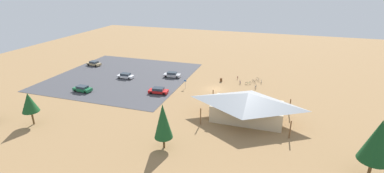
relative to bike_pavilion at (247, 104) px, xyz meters
name	(u,v)px	position (x,y,z in m)	size (l,w,h in m)	color
ground	(215,89)	(9.14, -12.84, -2.99)	(160.00, 160.00, 0.00)	#937047
parking_lot_asphalt	(122,76)	(35.12, -14.40, -2.96)	(34.71, 34.61, 0.05)	#424247
bike_pavilion	(247,104)	(0.00, 0.00, 0.00)	(15.62, 9.62, 5.24)	#C6B28E
trash_bin	(221,80)	(8.90, -18.59, -2.54)	(0.60, 0.60, 0.90)	brown
lot_sign	(185,83)	(16.08, -11.37, -1.58)	(0.56, 0.08, 2.20)	#99999E
pine_center	(378,141)	(-17.46, 11.57, 2.59)	(3.85, 3.85, 8.50)	brown
pine_east	(163,121)	(10.89, 13.45, 1.61)	(2.84, 2.84, 7.37)	brown
pine_midwest	(29,103)	(36.23, 13.81, 1.26)	(2.88, 2.88, 6.03)	brown
bicycle_green_edge_north	(248,83)	(2.03, -18.55, -2.63)	(1.50, 0.93, 0.79)	black
bicycle_black_yard_left	(254,81)	(0.82, -20.36, -2.64)	(1.06, 1.40, 0.79)	black
bicycle_orange_near_sign	(235,99)	(3.45, -7.87, -2.62)	(0.83, 1.53, 0.87)	black
bicycle_purple_back_row	(240,82)	(4.01, -18.42, -2.61)	(0.56, 1.64, 0.86)	black
bicycle_white_yard_front	(258,79)	(0.00, -22.15, -2.63)	(0.98, 1.39, 0.85)	black
bicycle_red_by_bin	(238,78)	(5.17, -21.66, -2.62)	(0.48, 1.78, 0.78)	black
bicycle_blue_trailside	(261,82)	(-1.01, -20.26, -2.61)	(0.48, 1.77, 0.83)	black
bicycle_silver_mid_cluster	(256,87)	(-0.04, -16.38, -2.59)	(0.48, 1.82, 0.91)	black
car_white_second_row	(126,76)	(33.40, -13.22, -2.26)	(4.29, 1.86, 1.37)	white
car_red_near_entry	(158,91)	(20.82, -6.30, -2.25)	(4.61, 2.40, 1.38)	red
car_tan_inner_stall	(94,63)	(48.57, -20.51, -2.26)	(4.55, 2.41, 1.36)	tan
car_green_by_curb	(82,89)	(38.08, -1.92, -2.25)	(4.43, 2.10, 1.38)	#1E6B3D
car_silver_aisle_side	(172,75)	(22.03, -17.75, -2.24)	(4.61, 2.22, 1.41)	#BCBCC1
visitor_crossing_yard	(219,96)	(6.88, -7.27, -2.05)	(0.36, 0.36, 1.78)	#2D3347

